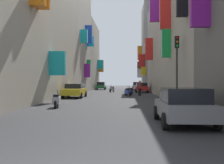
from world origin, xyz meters
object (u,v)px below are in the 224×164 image
(parked_car_green, at_px, (101,86))
(scooter_black, at_px, (129,91))
(parked_car_yellow, at_px, (75,90))
(traffic_light_near_corner, at_px, (177,59))
(parked_car_grey, at_px, (183,105))
(scooter_blue, at_px, (128,92))
(parked_car_red, at_px, (142,87))
(scooter_silver, at_px, (57,100))
(parked_car_white, at_px, (137,86))
(scooter_white, at_px, (112,89))
(pedestrian_crossing, at_px, (140,88))

(parked_car_green, height_order, scooter_black, parked_car_green)
(parked_car_green, xyz_separation_m, parked_car_yellow, (-0.30, -25.94, -0.04))
(scooter_black, xyz_separation_m, traffic_light_near_corner, (2.80, -16.39, 2.62))
(parked_car_grey, bearing_deg, scooter_blue, 95.64)
(parked_car_green, xyz_separation_m, scooter_black, (5.38, -19.66, -0.33))
(parked_car_red, xyz_separation_m, scooter_black, (-1.95, -7.07, -0.30))
(scooter_blue, xyz_separation_m, traffic_light_near_corner, (3.01, -13.60, 2.62))
(parked_car_yellow, relative_size, scooter_silver, 2.35)
(parked_car_white, xyz_separation_m, parked_car_red, (0.17, -13.06, -0.03))
(parked_car_grey, xyz_separation_m, scooter_white, (-4.40, 30.90, -0.28))
(parked_car_white, bearing_deg, pedestrian_crossing, -91.57)
(parked_car_green, relative_size, traffic_light_near_corner, 0.89)
(scooter_white, distance_m, scooter_blue, 10.87)
(parked_car_grey, height_order, scooter_blue, parked_car_grey)
(parked_car_red, height_order, parked_car_green, parked_car_green)
(parked_car_green, bearing_deg, parked_car_yellow, -90.66)
(parked_car_yellow, relative_size, scooter_white, 2.33)
(parked_car_white, distance_m, traffic_light_near_corner, 36.61)
(scooter_white, bearing_deg, parked_car_grey, -81.90)
(parked_car_white, distance_m, parked_car_red, 13.06)
(parked_car_red, height_order, parked_car_grey, parked_car_red)
(parked_car_yellow, bearing_deg, scooter_silver, -85.47)
(scooter_silver, bearing_deg, parked_car_red, 74.07)
(parked_car_white, height_order, parked_car_yellow, parked_car_white)
(parked_car_white, bearing_deg, scooter_black, -95.06)
(parked_car_grey, relative_size, scooter_silver, 2.09)
(scooter_silver, xyz_separation_m, traffic_light_near_corner, (7.66, 0.36, 2.62))
(parked_car_red, xyz_separation_m, scooter_silver, (-6.80, -23.83, -0.30))
(scooter_black, bearing_deg, parked_car_yellow, -132.17)
(scooter_black, distance_m, pedestrian_crossing, 3.12)
(parked_car_white, height_order, scooter_white, parked_car_white)
(scooter_silver, relative_size, scooter_black, 1.06)
(parked_car_grey, bearing_deg, parked_car_green, 99.54)
(parked_car_yellow, distance_m, scooter_blue, 6.50)
(parked_car_green, xyz_separation_m, scooter_silver, (0.53, -36.42, -0.33))
(parked_car_white, relative_size, scooter_white, 2.10)
(parked_car_grey, distance_m, traffic_light_near_corner, 7.17)
(parked_car_yellow, height_order, pedestrian_crossing, pedestrian_crossing)
(parked_car_yellow, height_order, scooter_blue, parked_car_yellow)
(scooter_blue, bearing_deg, scooter_silver, -108.42)
(parked_car_yellow, relative_size, pedestrian_crossing, 2.53)
(parked_car_red, height_order, scooter_blue, parked_car_red)
(scooter_white, bearing_deg, scooter_blue, -77.29)
(scooter_black, bearing_deg, scooter_silver, -106.15)
(scooter_black, bearing_deg, parked_car_white, 84.94)
(parked_car_red, distance_m, traffic_light_near_corner, 23.59)
(scooter_white, distance_m, scooter_black, 8.22)
(parked_car_red, bearing_deg, parked_car_green, 120.21)
(parked_car_grey, xyz_separation_m, parked_car_green, (-7.19, 42.76, 0.05))
(parked_car_grey, relative_size, pedestrian_crossing, 2.24)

